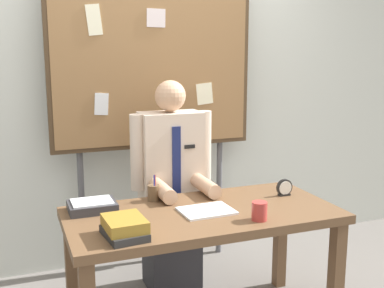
{
  "coord_description": "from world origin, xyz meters",
  "views": [
    {
      "loc": [
        -0.97,
        -2.37,
        1.61
      ],
      "look_at": [
        0.0,
        0.17,
        1.07
      ],
      "focal_mm": 45.11,
      "sensor_mm": 36.0,
      "label": 1
    }
  ],
  "objects_px": {
    "desk_clock": "(284,188)",
    "paper_tray": "(92,206)",
    "pen_holder": "(154,193)",
    "person": "(172,195)",
    "bulletin_board": "(153,64)",
    "coffee_mug": "(259,211)",
    "open_notebook": "(207,211)",
    "desk": "(203,227)",
    "book_stack": "(125,227)"
  },
  "relations": [
    {
      "from": "desk",
      "to": "bulletin_board",
      "type": "bearing_deg",
      "value": 90.01
    },
    {
      "from": "coffee_mug",
      "to": "paper_tray",
      "type": "bearing_deg",
      "value": 149.92
    },
    {
      "from": "bulletin_board",
      "to": "desk_clock",
      "type": "height_order",
      "value": "bulletin_board"
    },
    {
      "from": "bulletin_board",
      "to": "paper_tray",
      "type": "xyz_separation_m",
      "value": [
        -0.57,
        -0.71,
        -0.75
      ]
    },
    {
      "from": "desk_clock",
      "to": "paper_tray",
      "type": "height_order",
      "value": "desk_clock"
    },
    {
      "from": "open_notebook",
      "to": "paper_tray",
      "type": "xyz_separation_m",
      "value": [
        -0.59,
        0.24,
        0.02
      ]
    },
    {
      "from": "bulletin_board",
      "to": "desk",
      "type": "bearing_deg",
      "value": -89.99
    },
    {
      "from": "bulletin_board",
      "to": "paper_tray",
      "type": "distance_m",
      "value": 1.18
    },
    {
      "from": "pen_holder",
      "to": "paper_tray",
      "type": "xyz_separation_m",
      "value": [
        -0.37,
        -0.05,
        -0.02
      ]
    },
    {
      "from": "coffee_mug",
      "to": "pen_holder",
      "type": "xyz_separation_m",
      "value": [
        -0.43,
        0.52,
        -0.0
      ]
    },
    {
      "from": "open_notebook",
      "to": "desk_clock",
      "type": "xyz_separation_m",
      "value": [
        0.56,
        0.11,
        0.04
      ]
    },
    {
      "from": "bulletin_board",
      "to": "book_stack",
      "type": "bearing_deg",
      "value": -113.3
    },
    {
      "from": "bulletin_board",
      "to": "open_notebook",
      "type": "xyz_separation_m",
      "value": [
        0.02,
        -0.95,
        -0.78
      ]
    },
    {
      "from": "person",
      "to": "paper_tray",
      "type": "bearing_deg",
      "value": -150.63
    },
    {
      "from": "book_stack",
      "to": "desk_clock",
      "type": "distance_m",
      "value": 1.11
    },
    {
      "from": "desk_clock",
      "to": "pen_holder",
      "type": "xyz_separation_m",
      "value": [
        -0.78,
        0.19,
        0.0
      ]
    },
    {
      "from": "book_stack",
      "to": "paper_tray",
      "type": "xyz_separation_m",
      "value": [
        -0.08,
        0.43,
        -0.02
      ]
    },
    {
      "from": "book_stack",
      "to": "open_notebook",
      "type": "height_order",
      "value": "book_stack"
    },
    {
      "from": "desk_clock",
      "to": "person",
      "type": "bearing_deg",
      "value": 141.66
    },
    {
      "from": "bulletin_board",
      "to": "book_stack",
      "type": "relative_size",
      "value": 8.27
    },
    {
      "from": "desk_clock",
      "to": "pen_holder",
      "type": "distance_m",
      "value": 0.8
    },
    {
      "from": "desk",
      "to": "book_stack",
      "type": "height_order",
      "value": "book_stack"
    },
    {
      "from": "person",
      "to": "desk",
      "type": "bearing_deg",
      "value": -90.0
    },
    {
      "from": "pen_holder",
      "to": "person",
      "type": "bearing_deg",
      "value": 53.09
    },
    {
      "from": "person",
      "to": "book_stack",
      "type": "xyz_separation_m",
      "value": [
        -0.49,
        -0.76,
        0.11
      ]
    },
    {
      "from": "bulletin_board",
      "to": "desk_clock",
      "type": "bearing_deg",
      "value": -55.49
    },
    {
      "from": "desk",
      "to": "open_notebook",
      "type": "distance_m",
      "value": 0.1
    },
    {
      "from": "person",
      "to": "paper_tray",
      "type": "height_order",
      "value": "person"
    },
    {
      "from": "pen_holder",
      "to": "paper_tray",
      "type": "distance_m",
      "value": 0.38
    },
    {
      "from": "desk_clock",
      "to": "pen_holder",
      "type": "height_order",
      "value": "pen_holder"
    },
    {
      "from": "book_stack",
      "to": "open_notebook",
      "type": "bearing_deg",
      "value": 20.69
    },
    {
      "from": "book_stack",
      "to": "open_notebook",
      "type": "distance_m",
      "value": 0.54
    },
    {
      "from": "desk",
      "to": "coffee_mug",
      "type": "distance_m",
      "value": 0.36
    },
    {
      "from": "person",
      "to": "book_stack",
      "type": "bearing_deg",
      "value": -123.01
    },
    {
      "from": "person",
      "to": "coffee_mug",
      "type": "relative_size",
      "value": 14.2
    },
    {
      "from": "person",
      "to": "book_stack",
      "type": "relative_size",
      "value": 5.45
    },
    {
      "from": "desk",
      "to": "desk_clock",
      "type": "distance_m",
      "value": 0.6
    },
    {
      "from": "desk",
      "to": "coffee_mug",
      "type": "relative_size",
      "value": 15.16
    },
    {
      "from": "bulletin_board",
      "to": "open_notebook",
      "type": "relative_size",
      "value": 7.42
    },
    {
      "from": "bulletin_board",
      "to": "pen_holder",
      "type": "xyz_separation_m",
      "value": [
        -0.2,
        -0.65,
        -0.73
      ]
    },
    {
      "from": "paper_tray",
      "to": "bulletin_board",
      "type": "bearing_deg",
      "value": 50.93
    },
    {
      "from": "book_stack",
      "to": "coffee_mug",
      "type": "xyz_separation_m",
      "value": [
        0.72,
        -0.03,
        0.0
      ]
    },
    {
      "from": "desk",
      "to": "pen_holder",
      "type": "xyz_separation_m",
      "value": [
        -0.2,
        0.28,
        0.14
      ]
    },
    {
      "from": "open_notebook",
      "to": "coffee_mug",
      "type": "distance_m",
      "value": 0.31
    },
    {
      "from": "desk",
      "to": "pen_holder",
      "type": "bearing_deg",
      "value": 126.28
    },
    {
      "from": "book_stack",
      "to": "paper_tray",
      "type": "distance_m",
      "value": 0.44
    },
    {
      "from": "coffee_mug",
      "to": "paper_tray",
      "type": "xyz_separation_m",
      "value": [
        -0.8,
        0.46,
        -0.02
      ]
    },
    {
      "from": "desk",
      "to": "person",
      "type": "bearing_deg",
      "value": 90.0
    },
    {
      "from": "coffee_mug",
      "to": "book_stack",
      "type": "bearing_deg",
      "value": 177.65
    },
    {
      "from": "person",
      "to": "book_stack",
      "type": "distance_m",
      "value": 0.91
    }
  ]
}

